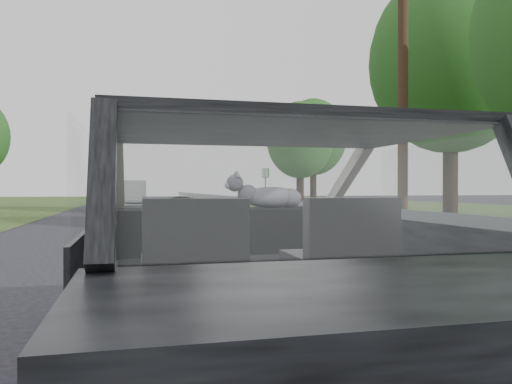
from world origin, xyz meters
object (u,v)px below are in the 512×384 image
subject_car (258,261)px  highway_sign (265,188)px  other_car (131,195)px  utility_pole (403,73)px  cat (271,196)px

subject_car → highway_sign: highway_sign is taller
subject_car → other_car: (-0.86, 25.51, 0.07)m
subject_car → utility_pole: size_ratio=0.45×
subject_car → utility_pole: utility_pole is taller
subject_car → cat: bearing=68.3°
cat → utility_pole: 11.83m
subject_car → other_car: other_car is taller
other_car → highway_sign: 8.03m
highway_sign → utility_pole: size_ratio=0.27×
other_car → highway_sign: bearing=8.9°
cat → highway_sign: size_ratio=0.25×
highway_sign → utility_pole: (-0.36, -16.57, 3.24)m
utility_pole → cat: bearing=-124.7°
highway_sign → cat: bearing=-116.2°
subject_car → other_car: bearing=91.9°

